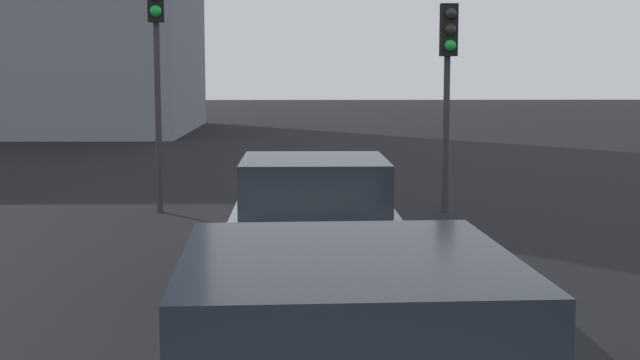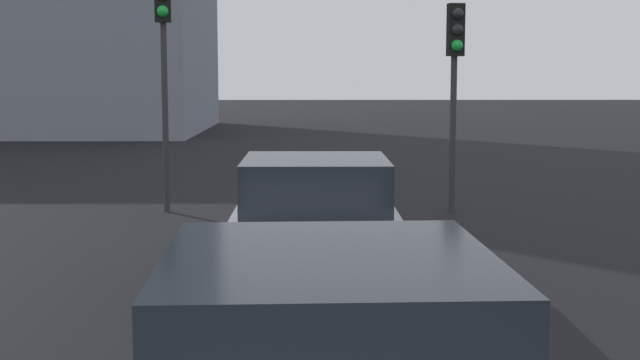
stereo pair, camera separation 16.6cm
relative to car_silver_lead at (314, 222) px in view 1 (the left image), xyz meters
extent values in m
cube|color=#A8AAB2|center=(0.05, 0.00, -0.14)|extent=(4.04, 1.89, 0.64)
cube|color=#1E232B|center=(-0.15, 0.00, 0.47)|extent=(1.82, 1.65, 0.60)
cylinder|color=black|center=(1.31, -0.93, -0.40)|extent=(0.64, 0.22, 0.64)
cylinder|color=black|center=(1.30, 0.94, -0.40)|extent=(0.64, 0.22, 0.64)
cylinder|color=black|center=(-1.19, -0.94, -0.40)|extent=(0.64, 0.22, 0.64)
cylinder|color=black|center=(-1.20, 0.93, -0.40)|extent=(0.64, 0.22, 0.64)
cube|color=red|center=(-1.98, -0.68, -0.03)|extent=(0.03, 0.20, 0.11)
cube|color=red|center=(-1.98, 0.66, -0.03)|extent=(0.03, 0.20, 0.11)
cube|color=#1E232B|center=(-5.92, -0.04, 0.54)|extent=(1.96, 1.70, 0.64)
cylinder|color=#2D2D30|center=(5.37, 2.62, 0.94)|extent=(0.11, 0.11, 3.33)
sphere|color=green|center=(5.20, 2.60, 2.79)|extent=(0.20, 0.20, 0.20)
cylinder|color=#2D2D30|center=(5.25, -2.44, 0.65)|extent=(0.11, 0.11, 2.75)
cube|color=black|center=(5.19, -2.45, 2.48)|extent=(0.23, 0.30, 0.90)
sphere|color=black|center=(5.08, -2.46, 2.75)|extent=(0.20, 0.20, 0.20)
sphere|color=black|center=(5.08, -2.46, 2.48)|extent=(0.20, 0.20, 0.20)
sphere|color=green|center=(5.08, -2.46, 2.21)|extent=(0.20, 0.20, 0.20)
camera|label=1|loc=(-10.19, 0.21, 1.74)|focal=49.52mm
camera|label=2|loc=(-10.19, 0.04, 1.74)|focal=49.52mm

